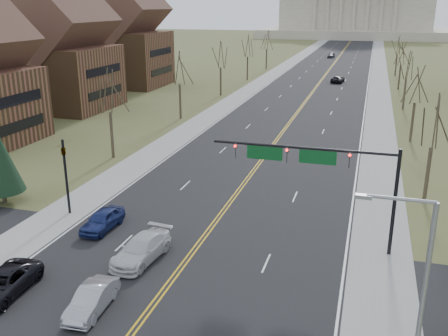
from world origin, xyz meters
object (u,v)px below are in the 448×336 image
Objects in this scene: car_sb_inner_lead at (92,299)px; street_light at (416,294)px; car_far_nb at (338,79)px; signal_mast at (316,164)px; car_sb_outer_lead at (3,283)px; car_sb_outer_second at (102,220)px; signal_left at (65,168)px; car_sb_inner_second at (141,249)px; car_far_sb at (331,55)px.

street_light is at bearing -11.99° from car_sb_inner_lead.
street_light is 1.82× the size of car_far_nb.
signal_mast is 20.14m from car_sb_outer_lead.
car_sb_outer_second is at bearing 87.47° from car_far_nb.
signal_left is at bearing 84.35° from car_far_nb.
street_light is 1.74× the size of car_sb_inner_second.
car_sb_outer_lead reaches higher than car_sb_inner_lead.
signal_mast is at bearing -80.44° from car_far_sb.
car_sb_outer_lead is (-5.64, -0.01, 0.03)m from car_sb_inner_lead.
street_light is at bearing -29.12° from signal_left.
signal_mast is 2.02× the size of signal_left.
car_sb_inner_second is (-10.23, -5.30, -4.99)m from signal_mast.
car_far_nb reaches higher than car_sb_inner_lead.
signal_mast is 2.38× the size of car_sb_outer_lead.
signal_mast reaches higher than signal_left.
car_sb_inner_second is (0.10, 5.88, 0.08)m from car_sb_inner_lead.
car_sb_outer_lead is 8.22m from car_sb_inner_second.
car_far_nb is at bearing 79.57° from car_sb_outer_lead.
car_sb_inner_lead is at bearing 171.56° from street_light.
car_far_nb is at bearing 78.82° from signal_left.
signal_mast is at bearing 9.37° from car_sb_outer_second.
street_light is 21.85m from car_sb_outer_lead.
car_sb_outer_lead is (-21.26, 2.30, -4.51)m from street_light.
signal_left is 0.66× the size of street_light.
street_light reaches higher than car_sb_outer_lead.
signal_mast is at bearing 98.42° from car_far_nb.
car_sb_outer_lead reaches higher than car_far_nb.
car_far_nb is (12.11, 87.56, -0.01)m from car_sb_outer_lead.
car_far_nb is at bearing -78.39° from car_far_sb.
car_sb_inner_second is 133.11m from car_far_sb.
car_sb_outer_lead is 9.37m from car_sb_outer_second.
signal_left is at bearing 156.98° from car_sb_outer_second.
car_sb_outer_second is at bearing -87.10° from car_far_sb.
car_sb_inner_lead is at bearing -61.39° from car_sb_outer_second.
car_sb_outer_lead is at bearing 87.66° from car_far_nb.
street_light reaches higher than signal_mast.
car_far_nb is 1.09× the size of car_far_sb.
street_light is at bearing -78.72° from car_far_sb.
car_sb_inner_second is 1.14× the size of car_far_sb.
signal_left is at bearing -88.92° from car_far_sb.
signal_mast is at bearing 111.41° from street_light.
car_far_sb is at bearing 94.28° from signal_mast.
car_sb_inner_second is at bearing 91.07° from car_far_nb.
car_far_sb reaches higher than car_sb_outer_lead.
car_sb_outer_lead is 0.98× the size of car_sb_inner_second.
car_sb_outer_lead is 1.11× the size of car_far_sb.
car_sb_inner_lead is at bearing -132.73° from signal_mast.
signal_left is 27.78m from street_light.
street_light is at bearing -8.74° from car_sb_outer_lead.
car_sb_outer_lead is at bearing 173.81° from street_light.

